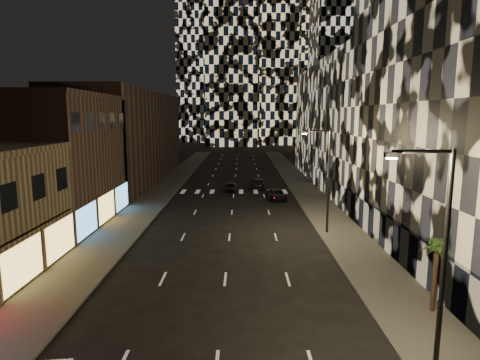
{
  "coord_description": "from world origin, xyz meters",
  "views": [
    {
      "loc": [
        1.03,
        -4.28,
        10.3
      ],
      "look_at": [
        0.94,
        22.61,
        6.0
      ],
      "focal_mm": 30.0,
      "sensor_mm": 36.0,
      "label": 1
    }
  ],
  "objects_px": {
    "car_dark_midlane": "(230,187)",
    "car_dark_oncoming": "(258,183)",
    "streetlight_near": "(438,251)",
    "car_dark_rightlane": "(277,195)",
    "streetlight_far": "(326,174)",
    "palm_tree": "(437,252)"
  },
  "relations": [
    {
      "from": "car_dark_midlane",
      "to": "car_dark_oncoming",
      "type": "relative_size",
      "value": 0.79
    },
    {
      "from": "car_dark_midlane",
      "to": "car_dark_oncoming",
      "type": "distance_m",
      "value": 4.98
    },
    {
      "from": "streetlight_near",
      "to": "car_dark_rightlane",
      "type": "relative_size",
      "value": 2.03
    },
    {
      "from": "car_dark_rightlane",
      "to": "streetlight_far",
      "type": "bearing_deg",
      "value": -82.79
    },
    {
      "from": "car_dark_midlane",
      "to": "streetlight_far",
      "type": "bearing_deg",
      "value": -65.7
    },
    {
      "from": "streetlight_near",
      "to": "streetlight_far",
      "type": "bearing_deg",
      "value": 90.0
    },
    {
      "from": "streetlight_near",
      "to": "streetlight_far",
      "type": "xyz_separation_m",
      "value": [
        0.0,
        20.0,
        0.0
      ]
    },
    {
      "from": "streetlight_far",
      "to": "streetlight_near",
      "type": "bearing_deg",
      "value": -90.0
    },
    {
      "from": "car_dark_oncoming",
      "to": "palm_tree",
      "type": "distance_m",
      "value": 38.0
    },
    {
      "from": "streetlight_near",
      "to": "car_dark_oncoming",
      "type": "height_order",
      "value": "streetlight_near"
    },
    {
      "from": "streetlight_far",
      "to": "car_dark_midlane",
      "type": "distance_m",
      "value": 22.14
    },
    {
      "from": "streetlight_far",
      "to": "palm_tree",
      "type": "distance_m",
      "value": 14.83
    },
    {
      "from": "streetlight_far",
      "to": "car_dark_rightlane",
      "type": "relative_size",
      "value": 2.03
    },
    {
      "from": "streetlight_near",
      "to": "palm_tree",
      "type": "height_order",
      "value": "streetlight_near"
    },
    {
      "from": "streetlight_far",
      "to": "car_dark_oncoming",
      "type": "bearing_deg",
      "value": 102.07
    },
    {
      "from": "palm_tree",
      "to": "streetlight_far",
      "type": "bearing_deg",
      "value": 100.82
    },
    {
      "from": "streetlight_near",
      "to": "car_dark_midlane",
      "type": "xyz_separation_m",
      "value": [
        -8.85,
        39.74,
        -4.69
      ]
    },
    {
      "from": "car_dark_midlane",
      "to": "car_dark_rightlane",
      "type": "relative_size",
      "value": 0.87
    },
    {
      "from": "car_dark_midlane",
      "to": "palm_tree",
      "type": "height_order",
      "value": "palm_tree"
    },
    {
      "from": "streetlight_far",
      "to": "car_dark_oncoming",
      "type": "relative_size",
      "value": 1.84
    },
    {
      "from": "car_dark_rightlane",
      "to": "palm_tree",
      "type": "distance_m",
      "value": 29.75
    },
    {
      "from": "streetlight_near",
      "to": "palm_tree",
      "type": "distance_m",
      "value": 6.52
    }
  ]
}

